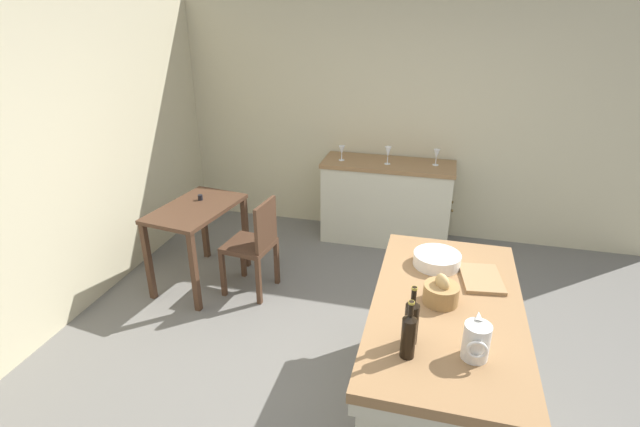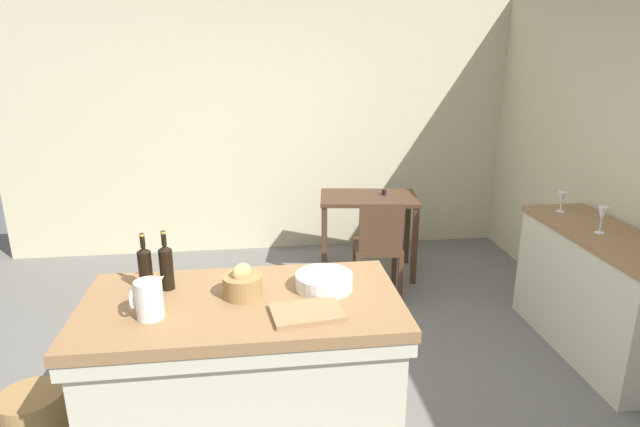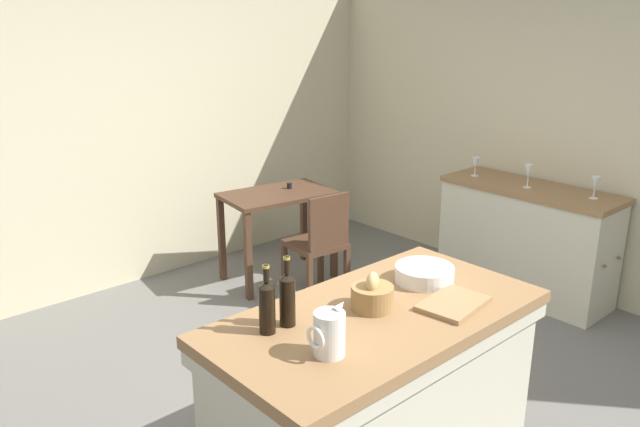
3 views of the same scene
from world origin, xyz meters
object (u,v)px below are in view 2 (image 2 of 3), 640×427
pitcher (149,299)px  bread_basket (242,284)px  wine_bottle_amber (145,267)px  wine_glass_left (602,215)px  cutting_board (307,312)px  side_cabinet (597,293)px  wine_glass_middle (562,198)px  island_table (245,368)px  writing_desk (368,209)px  wooden_chair (378,246)px  wine_bottle_dark (166,266)px  wash_bowl (324,281)px  wicker_hamper (34,416)px

pitcher → bread_basket: 0.47m
wine_bottle_amber → wine_glass_left: (2.91, 0.47, 0.02)m
pitcher → cutting_board: size_ratio=0.68×
side_cabinet → wine_glass_middle: 0.75m
island_table → writing_desk: island_table is taller
island_table → wooden_chair: bearing=55.9°
island_table → side_cabinet: bearing=14.7°
wine_bottle_dark → wine_glass_left: bearing=9.6°
bread_basket → wooden_chair: bearing=55.3°
wash_bowl → side_cabinet: bearing=15.7°
side_cabinet → wine_glass_left: size_ratio=7.58×
wicker_hamper → cutting_board: bearing=-14.0°
island_table → wash_bowl: (0.44, 0.08, 0.45)m
pitcher → wine_bottle_amber: size_ratio=0.73×
wine_bottle_dark → island_table: bearing=-24.9°
writing_desk → pitcher: 2.84m
wash_bowl → wine_glass_left: bearing=16.3°
island_table → pitcher: size_ratio=7.10×
island_table → wine_bottle_amber: size_ratio=5.18×
wooden_chair → wicker_hamper: wooden_chair is taller
wine_bottle_dark → wine_glass_middle: size_ratio=2.07×
wooden_chair → pitcher: (-1.55, -1.78, 0.49)m
island_table → wine_bottle_dark: size_ratio=5.01×
wash_bowl → bread_basket: size_ratio=1.52×
wine_glass_left → pitcher: bearing=-164.6°
side_cabinet → wine_glass_middle: bearing=95.8°
side_cabinet → island_table: bearing=-165.3°
wooden_chair → wash_bowl: bearing=-113.4°
bread_basket → cutting_board: bread_basket is taller
wine_glass_left → bread_basket: bearing=-165.7°
side_cabinet → writing_desk: 2.06m
wash_bowl → wine_glass_middle: (1.98, 1.07, 0.09)m
bread_basket → wine_bottle_dark: size_ratio=0.62×
wine_bottle_dark → wine_bottle_amber: wine_bottle_dark is taller
wooden_chair → bread_basket: bearing=-124.7°
writing_desk → wine_glass_middle: size_ratio=6.16×
side_cabinet → cutting_board: side_cabinet is taller
bread_basket → cutting_board: size_ratio=0.59×
wooden_chair → wine_glass_left: 1.72m
wicker_hamper → side_cabinet: bearing=7.3°
side_cabinet → bread_basket: bearing=-166.2°
bread_basket → island_table: bearing=-96.3°
wine_bottle_dark → cutting_board: bearing=-28.3°
wooden_chair → bread_basket: (-1.11, -1.61, 0.46)m
side_cabinet → wicker_hamper: size_ratio=4.00×
wine_glass_left → wicker_hamper: 3.74m
side_cabinet → pitcher: 3.04m
island_table → bread_basket: (0.00, 0.04, 0.47)m
side_cabinet → wine_glass_middle: (-0.05, 0.50, 0.56)m
wine_glass_left → wash_bowl: bearing=-163.7°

